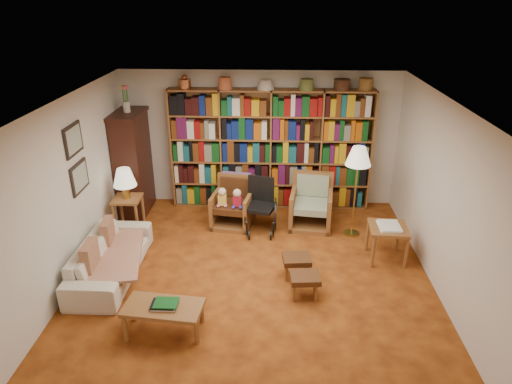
# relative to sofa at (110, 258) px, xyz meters

# --- Properties ---
(floor) EXTENTS (5.00, 5.00, 0.00)m
(floor) POSITION_rel_sofa_xyz_m (2.05, 0.08, -0.27)
(floor) COLOR #A85519
(floor) RESTS_ON ground
(ceiling) EXTENTS (5.00, 5.00, 0.00)m
(ceiling) POSITION_rel_sofa_xyz_m (2.05, 0.08, 2.23)
(ceiling) COLOR silver
(ceiling) RESTS_ON wall_back
(wall_back) EXTENTS (5.00, 0.00, 5.00)m
(wall_back) POSITION_rel_sofa_xyz_m (2.05, 2.58, 0.98)
(wall_back) COLOR silver
(wall_back) RESTS_ON floor
(wall_front) EXTENTS (5.00, 0.00, 5.00)m
(wall_front) POSITION_rel_sofa_xyz_m (2.05, -2.42, 0.98)
(wall_front) COLOR silver
(wall_front) RESTS_ON floor
(wall_left) EXTENTS (0.00, 5.00, 5.00)m
(wall_left) POSITION_rel_sofa_xyz_m (-0.45, 0.08, 0.98)
(wall_left) COLOR silver
(wall_left) RESTS_ON floor
(wall_right) EXTENTS (0.00, 5.00, 5.00)m
(wall_right) POSITION_rel_sofa_xyz_m (4.55, 0.08, 0.98)
(wall_right) COLOR silver
(wall_right) RESTS_ON floor
(bookshelf) EXTENTS (3.60, 0.30, 2.42)m
(bookshelf) POSITION_rel_sofa_xyz_m (2.25, 2.41, 0.90)
(bookshelf) COLOR brown
(bookshelf) RESTS_ON floor
(curio_cabinet) EXTENTS (0.50, 0.95, 2.40)m
(curio_cabinet) POSITION_rel_sofa_xyz_m (-0.20, 2.08, 0.68)
(curio_cabinet) COLOR black
(curio_cabinet) RESTS_ON floor
(framed_pictures) EXTENTS (0.03, 0.52, 0.97)m
(framed_pictures) POSITION_rel_sofa_xyz_m (-0.43, 0.38, 1.35)
(framed_pictures) COLOR black
(framed_pictures) RESTS_ON wall_left
(sofa) EXTENTS (1.86, 0.74, 0.54)m
(sofa) POSITION_rel_sofa_xyz_m (0.00, 0.00, 0.00)
(sofa) COLOR beige
(sofa) RESTS_ON floor
(sofa_throw) EXTENTS (1.03, 1.55, 0.04)m
(sofa_throw) POSITION_rel_sofa_xyz_m (0.05, -0.00, 0.03)
(sofa_throw) COLOR beige
(sofa_throw) RESTS_ON sofa
(cushion_left) EXTENTS (0.17, 0.40, 0.38)m
(cushion_left) POSITION_rel_sofa_xyz_m (-0.13, 0.35, 0.18)
(cushion_left) COLOR maroon
(cushion_left) RESTS_ON sofa
(cushion_right) EXTENTS (0.15, 0.41, 0.40)m
(cushion_right) POSITION_rel_sofa_xyz_m (-0.13, -0.35, 0.18)
(cushion_right) COLOR maroon
(cushion_right) RESTS_ON sofa
(side_table_lamp) EXTENTS (0.46, 0.46, 0.63)m
(side_table_lamp) POSITION_rel_sofa_xyz_m (-0.10, 1.25, 0.21)
(side_table_lamp) COLOR brown
(side_table_lamp) RESTS_ON floor
(table_lamp) EXTENTS (0.38, 0.38, 0.51)m
(table_lamp) POSITION_rel_sofa_xyz_m (-0.10, 1.25, 0.71)
(table_lamp) COLOR #B88E3B
(table_lamp) RESTS_ON side_table_lamp
(armchair_leather) EXTENTS (0.77, 0.80, 0.85)m
(armchair_leather) POSITION_rel_sofa_xyz_m (1.61, 1.68, 0.08)
(armchair_leather) COLOR brown
(armchair_leather) RESTS_ON floor
(armchair_sage) EXTENTS (0.80, 0.82, 0.88)m
(armchair_sage) POSITION_rel_sofa_xyz_m (2.96, 1.70, 0.07)
(armchair_sage) COLOR brown
(armchair_sage) RESTS_ON floor
(wheelchair) EXTENTS (0.55, 0.73, 0.92)m
(wheelchair) POSITION_rel_sofa_xyz_m (2.10, 1.46, 0.15)
(wheelchair) COLOR black
(wheelchair) RESTS_ON floor
(floor_lamp) EXTENTS (0.41, 0.41, 1.54)m
(floor_lamp) POSITION_rel_sofa_xyz_m (3.63, 1.32, 1.05)
(floor_lamp) COLOR #B88E3B
(floor_lamp) RESTS_ON floor
(side_table_papers) EXTENTS (0.59, 0.59, 0.58)m
(side_table_papers) POSITION_rel_sofa_xyz_m (4.03, 0.57, 0.20)
(side_table_papers) COLOR brown
(side_table_papers) RESTS_ON floor
(footstool_a) EXTENTS (0.42, 0.37, 0.33)m
(footstool_a) POSITION_rel_sofa_xyz_m (2.65, 0.04, -0.00)
(footstool_a) COLOR #4E2B14
(footstool_a) RESTS_ON floor
(footstool_b) EXTENTS (0.41, 0.36, 0.33)m
(footstool_b) POSITION_rel_sofa_xyz_m (2.75, -0.41, -0.00)
(footstool_b) COLOR #4E2B14
(footstool_b) RESTS_ON floor
(coffee_table) EXTENTS (0.97, 0.56, 0.42)m
(coffee_table) POSITION_rel_sofa_xyz_m (1.03, -1.17, 0.05)
(coffee_table) COLOR brown
(coffee_table) RESTS_ON floor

